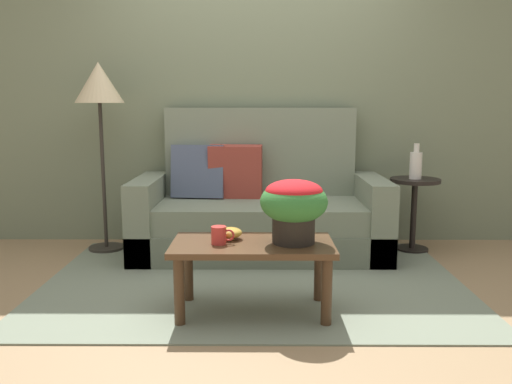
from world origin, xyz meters
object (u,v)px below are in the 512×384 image
object	(u,v)px
coffee_table	(253,255)
coffee_mug	(219,235)
potted_plant	(294,204)
table_vase	(416,164)
side_table	(414,201)
snack_bowl	(230,233)
floor_lamp	(99,93)
couch	(258,211)

from	to	relation	value
coffee_table	coffee_mug	world-z (taller)	coffee_mug
potted_plant	table_vase	size ratio (longest dim) A/B	1.33
side_table	snack_bowl	xyz separation A→B (m)	(-1.43, -1.25, 0.04)
table_vase	potted_plant	bearing A→B (deg)	-128.86
coffee_table	snack_bowl	size ratio (longest dim) A/B	6.61
coffee_mug	side_table	bearing A→B (deg)	42.54
coffee_table	potted_plant	bearing A→B (deg)	-1.21
floor_lamp	coffee_mug	size ratio (longest dim) A/B	11.60
floor_lamp	potted_plant	world-z (taller)	floor_lamp
couch	floor_lamp	distance (m)	1.56
floor_lamp	table_vase	xyz separation A→B (m)	(2.52, -0.02, -0.56)
couch	table_vase	bearing A→B (deg)	1.39
couch	table_vase	distance (m)	1.32
couch	floor_lamp	world-z (taller)	floor_lamp
coffee_mug	potted_plant	bearing A→B (deg)	4.17
potted_plant	table_vase	bearing A→B (deg)	51.14
floor_lamp	coffee_mug	world-z (taller)	floor_lamp
couch	side_table	world-z (taller)	couch
couch	potted_plant	xyz separation A→B (m)	(0.20, -1.29, 0.30)
potted_plant	snack_bowl	size ratio (longest dim) A/B	2.74
coffee_mug	couch	bearing A→B (deg)	80.82
couch	coffee_mug	world-z (taller)	couch
coffee_table	side_table	world-z (taller)	side_table
couch	coffee_mug	bearing A→B (deg)	-99.18
snack_bowl	side_table	bearing A→B (deg)	41.30
table_vase	coffee_mug	bearing A→B (deg)	-137.60
potted_plant	coffee_mug	bearing A→B (deg)	-175.83
potted_plant	coffee_mug	distance (m)	0.45
coffee_mug	floor_lamp	bearing A→B (deg)	127.30
couch	floor_lamp	xyz separation A→B (m)	(-1.25, 0.05, 0.94)
side_table	potted_plant	size ratio (longest dim) A/B	1.59
snack_bowl	coffee_mug	bearing A→B (deg)	-117.27
coffee_table	coffee_mug	size ratio (longest dim) A/B	6.97
snack_bowl	floor_lamp	bearing A→B (deg)	130.98
floor_lamp	couch	bearing A→B (deg)	-2.24
couch	side_table	xyz separation A→B (m)	(1.27, 0.04, 0.07)
side_table	potted_plant	bearing A→B (deg)	-128.76
floor_lamp	potted_plant	distance (m)	2.07
coffee_table	floor_lamp	xyz separation A→B (m)	(-1.23, 1.33, 0.93)
floor_lamp	snack_bowl	distance (m)	1.86
table_vase	floor_lamp	bearing A→B (deg)	179.58
snack_bowl	table_vase	xyz separation A→B (m)	(1.42, 1.24, 0.26)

